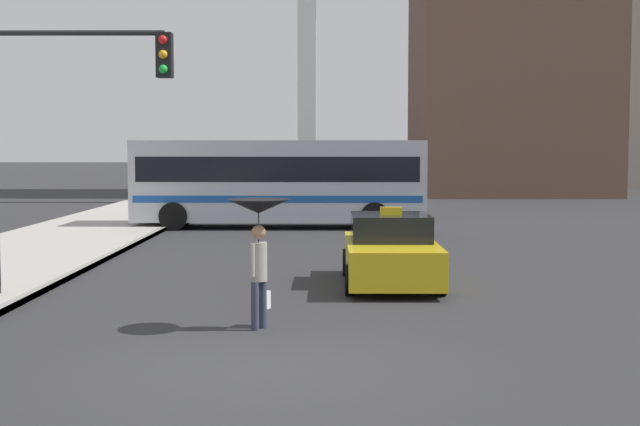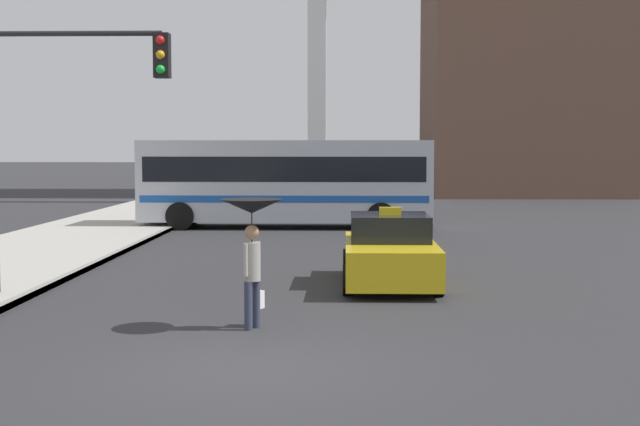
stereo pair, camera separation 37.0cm
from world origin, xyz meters
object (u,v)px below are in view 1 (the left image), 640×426
Objects in this scene: pedestrian_with_umbrella at (259,225)px; traffic_light at (67,104)px; city_bus at (279,179)px; taxi at (391,253)px.

traffic_light reaches higher than pedestrian_with_umbrella.
traffic_light reaches higher than city_bus.
pedestrian_with_umbrella is at bearing 62.24° from taxi.
pedestrian_with_umbrella is 0.39× the size of traffic_light.
taxi is 2.04× the size of pedestrian_with_umbrella.
pedestrian_with_umbrella reaches higher than taxi.
pedestrian_with_umbrella is (-2.34, -4.45, 0.95)m from taxi.
city_bus reaches higher than pedestrian_with_umbrella.
pedestrian_with_umbrella is 4.86m from traffic_light.
city_bus reaches higher than taxi.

